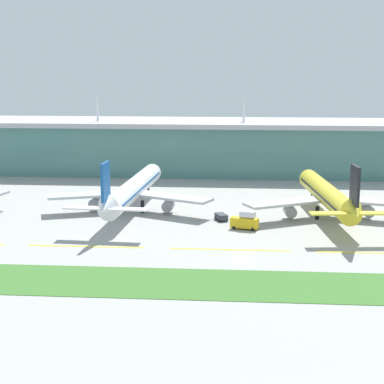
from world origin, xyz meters
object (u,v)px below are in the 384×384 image
airliner_near_middle (133,190)px  pushback_tug (221,216)px  airliner_far_middle (328,195)px  fuel_truck (245,221)px

airliner_near_middle → pushback_tug: (26.19, -9.04, -5.35)m
airliner_far_middle → pushback_tug: bearing=-170.3°
airliner_near_middle → fuel_truck: bearing=-29.0°
airliner_near_middle → fuel_truck: (32.73, -18.15, -4.19)m
airliner_near_middle → fuel_truck: 37.66m
fuel_truck → airliner_far_middle: bearing=31.6°
airliner_far_middle → pushback_tug: airliner_far_middle is taller
airliner_far_middle → fuel_truck: (-23.00, -14.18, -4.18)m
pushback_tug → fuel_truck: fuel_truck is taller
pushback_tug → fuel_truck: 11.28m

